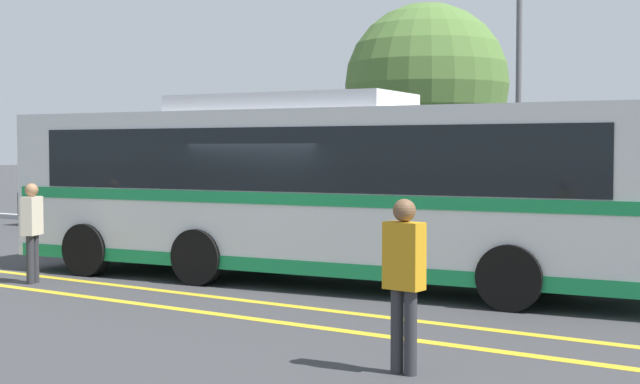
% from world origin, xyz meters
% --- Properties ---
extents(ground_plane, '(220.00, 220.00, 0.00)m').
position_xyz_m(ground_plane, '(0.00, 0.00, 0.00)').
color(ground_plane, '#38383A').
extents(lane_strip_0, '(32.16, 0.20, 0.01)m').
position_xyz_m(lane_strip_0, '(0.55, -1.84, 0.00)').
color(lane_strip_0, gold).
rests_on(lane_strip_0, ground_plane).
extents(lane_strip_1, '(32.16, 0.20, 0.01)m').
position_xyz_m(lane_strip_1, '(0.55, -2.99, 0.00)').
color(lane_strip_1, gold).
rests_on(lane_strip_1, ground_plane).
extents(curb_strip, '(40.16, 0.36, 0.15)m').
position_xyz_m(curb_strip, '(0.55, 7.04, 0.07)').
color(curb_strip, '#99999E').
rests_on(curb_strip, ground_plane).
extents(transit_bus, '(12.64, 3.83, 3.38)m').
position_xyz_m(transit_bus, '(0.54, 0.36, 1.76)').
color(transit_bus, silver).
rests_on(transit_bus, ground_plane).
extents(parked_car_0, '(4.63, 1.96, 1.53)m').
position_xyz_m(parked_car_0, '(-11.84, 6.13, 0.77)').
color(parked_car_0, black).
rests_on(parked_car_0, ground_plane).
extents(parked_car_1, '(4.16, 2.22, 1.54)m').
position_xyz_m(parked_car_1, '(-6.97, 6.05, 0.76)').
color(parked_car_1, '#9E9EA3').
rests_on(parked_car_1, ground_plane).
extents(parked_car_2, '(4.94, 2.13, 1.51)m').
position_xyz_m(parked_car_2, '(-1.79, 5.82, 0.75)').
color(parked_car_2, black).
rests_on(parked_car_2, ground_plane).
extents(pedestrian_0, '(0.44, 0.25, 1.88)m').
position_xyz_m(pedestrian_0, '(4.87, -4.55, 1.08)').
color(pedestrian_0, '#2D2D33').
rests_on(pedestrian_0, ground_plane).
extents(pedestrian_1, '(0.37, 0.47, 1.80)m').
position_xyz_m(pedestrian_1, '(-3.75, -2.49, 1.03)').
color(pedestrian_1, '#2D2D33').
rests_on(pedestrian_1, ground_plane).
extents(street_lamp, '(0.41, 0.41, 6.76)m').
position_xyz_m(street_lamp, '(1.36, 7.87, 4.40)').
color(street_lamp, '#59595E').
rests_on(street_lamp, ground_plane).
extents(tree_0, '(4.92, 4.92, 6.80)m').
position_xyz_m(tree_0, '(-2.87, 11.33, 4.34)').
color(tree_0, '#513823').
rests_on(tree_0, ground_plane).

